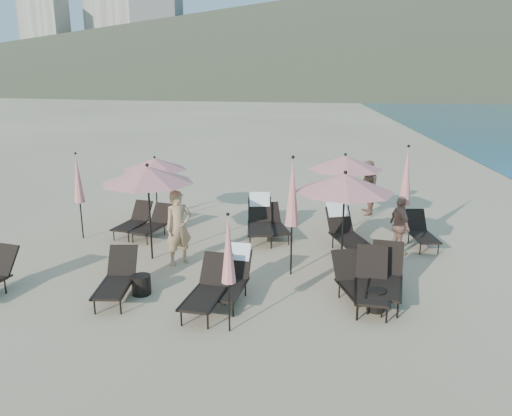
# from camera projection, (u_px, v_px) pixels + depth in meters

# --- Properties ---
(ground) EXTENTS (800.00, 800.00, 0.00)m
(ground) POSITION_uv_depth(u_px,v_px,m) (275.00, 304.00, 10.33)
(ground) COLOR #D6BA8C
(ground) RESTS_ON ground
(volcanic_headland) EXTENTS (690.00, 690.00, 55.00)m
(volcanic_headland) POSITION_uv_depth(u_px,v_px,m) (424.00, 34.00, 288.55)
(volcanic_headland) COLOR brown
(volcanic_headland) RESTS_ON ground
(hotel_skyline) EXTENTS (109.00, 82.00, 55.00)m
(hotel_skyline) POSITION_uv_depth(u_px,v_px,m) (129.00, 36.00, 272.61)
(hotel_skyline) COLOR beige
(hotel_skyline) RESTS_ON ground
(lounger_1) EXTENTS (0.76, 1.69, 0.94)m
(lounger_1) POSITION_uv_depth(u_px,v_px,m) (117.00, 278.00, 10.51)
(lounger_1) COLOR black
(lounger_1) RESTS_ON ground
(lounger_2) EXTENTS (0.90, 1.76, 0.97)m
(lounger_2) POSITION_uv_depth(u_px,v_px,m) (208.00, 288.00, 9.99)
(lounger_2) COLOR black
(lounger_2) RESTS_ON ground
(lounger_3) EXTENTS (0.82, 1.70, 1.02)m
(lounger_3) POSITION_uv_depth(u_px,v_px,m) (232.00, 276.00, 10.49)
(lounger_3) COLOR black
(lounger_3) RESTS_ON ground
(lounger_4) EXTENTS (1.03, 1.91, 1.04)m
(lounger_4) POSITION_uv_depth(u_px,v_px,m) (386.00, 277.00, 10.46)
(lounger_4) COLOR black
(lounger_4) RESTS_ON ground
(lounger_5) EXTENTS (0.87, 1.84, 1.02)m
(lounger_5) POSITION_uv_depth(u_px,v_px,m) (372.00, 282.00, 10.25)
(lounger_5) COLOR black
(lounger_5) RESTS_ON ground
(lounger_6) EXTENTS (0.90, 1.61, 0.88)m
(lounger_6) POSITION_uv_depth(u_px,v_px,m) (134.00, 221.00, 14.73)
(lounger_6) COLOR black
(lounger_6) RESTS_ON ground
(lounger_7) EXTENTS (0.97, 1.60, 0.86)m
(lounger_7) POSITION_uv_depth(u_px,v_px,m) (153.00, 223.00, 14.50)
(lounger_7) COLOR black
(lounger_7) RESTS_ON ground
(lounger_8) EXTENTS (0.87, 1.96, 1.18)m
(lounger_8) POSITION_uv_depth(u_px,v_px,m) (260.00, 219.00, 14.38)
(lounger_8) COLOR black
(lounger_8) RESTS_ON ground
(lounger_9) EXTENTS (1.01, 1.66, 0.89)m
(lounger_9) POSITION_uv_depth(u_px,v_px,m) (274.00, 224.00, 14.42)
(lounger_9) COLOR black
(lounger_9) RESTS_ON ground
(lounger_10) EXTENTS (1.20, 1.99, 1.17)m
(lounger_10) POSITION_uv_depth(u_px,v_px,m) (346.00, 230.00, 13.38)
(lounger_10) COLOR black
(lounger_10) RESTS_ON ground
(lounger_11) EXTENTS (0.75, 1.58, 0.88)m
(lounger_11) POSITION_uv_depth(u_px,v_px,m) (421.00, 231.00, 13.74)
(lounger_11) COLOR black
(lounger_11) RESTS_ON ground
(lounger_12) EXTENTS (1.03, 1.71, 0.93)m
(lounger_12) POSITION_uv_depth(u_px,v_px,m) (356.00, 283.00, 10.31)
(lounger_12) COLOR black
(lounger_12) RESTS_ON ground
(umbrella_open_0) EXTENTS (2.31, 2.31, 2.49)m
(umbrella_open_0) POSITION_uv_depth(u_px,v_px,m) (148.00, 175.00, 12.28)
(umbrella_open_0) COLOR black
(umbrella_open_0) RESTS_ON ground
(umbrella_open_1) EXTENTS (2.31, 2.31, 2.49)m
(umbrella_open_1) POSITION_uv_depth(u_px,v_px,m) (345.00, 183.00, 11.39)
(umbrella_open_1) COLOR black
(umbrella_open_1) RESTS_ON ground
(umbrella_open_2) EXTENTS (2.00, 2.00, 2.15)m
(umbrella_open_2) POSITION_uv_depth(u_px,v_px,m) (155.00, 164.00, 15.48)
(umbrella_open_2) COLOR black
(umbrella_open_2) RESTS_ON ground
(umbrella_open_3) EXTENTS (2.22, 2.22, 2.39)m
(umbrella_open_3) POSITION_uv_depth(u_px,v_px,m) (345.00, 162.00, 14.50)
(umbrella_open_3) COLOR black
(umbrella_open_3) RESTS_ON ground
(umbrella_closed_0) EXTENTS (0.27, 0.27, 2.28)m
(umbrella_closed_0) POSITION_uv_depth(u_px,v_px,m) (228.00, 250.00, 8.83)
(umbrella_closed_0) COLOR black
(umbrella_closed_0) RESTS_ON ground
(umbrella_closed_1) EXTENTS (0.33, 0.33, 2.82)m
(umbrella_closed_1) POSITION_uv_depth(u_px,v_px,m) (406.00, 177.00, 13.18)
(umbrella_closed_1) COLOR black
(umbrella_closed_1) RESTS_ON ground
(umbrella_closed_2) EXTENTS (0.29, 0.29, 2.51)m
(umbrella_closed_2) POSITION_uv_depth(u_px,v_px,m) (78.00, 179.00, 13.99)
(umbrella_closed_2) COLOR black
(umbrella_closed_2) RESTS_ON ground
(umbrella_closed_3) EXTENTS (0.33, 0.33, 2.85)m
(umbrella_closed_3) POSITION_uv_depth(u_px,v_px,m) (292.00, 193.00, 11.35)
(umbrella_closed_3) COLOR black
(umbrella_closed_3) RESTS_ON ground
(side_table_0) EXTENTS (0.41, 0.41, 0.43)m
(side_table_0) POSITION_uv_depth(u_px,v_px,m) (141.00, 285.00, 10.74)
(side_table_0) COLOR black
(side_table_0) RESTS_ON ground
(side_table_1) EXTENTS (0.37, 0.37, 0.44)m
(side_table_1) POSITION_uv_depth(u_px,v_px,m) (376.00, 300.00, 9.99)
(side_table_1) COLOR black
(side_table_1) RESTS_ON ground
(beachgoer_a) EXTENTS (0.82, 0.77, 1.87)m
(beachgoer_a) POSITION_uv_depth(u_px,v_px,m) (179.00, 228.00, 12.31)
(beachgoer_a) COLOR tan
(beachgoer_a) RESTS_ON ground
(beachgoer_b) EXTENTS (0.73, 0.92, 1.83)m
(beachgoer_b) POSITION_uv_depth(u_px,v_px,m) (367.00, 188.00, 16.66)
(beachgoer_b) COLOR #91624A
(beachgoer_b) RESTS_ON ground
(beachgoer_c) EXTENTS (0.64, 0.99, 1.57)m
(beachgoer_c) POSITION_uv_depth(u_px,v_px,m) (400.00, 226.00, 12.95)
(beachgoer_c) COLOR #A9765F
(beachgoer_c) RESTS_ON ground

